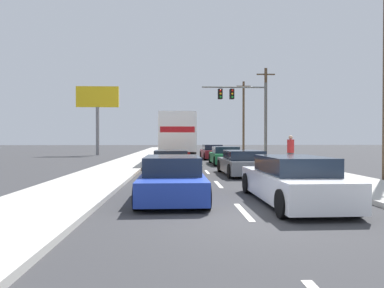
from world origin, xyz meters
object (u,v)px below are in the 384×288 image
(car_orange, at_px, (171,162))
(utility_pole_mid, at_px, (266,111))
(car_blue, at_px, (172,178))
(car_gray, at_px, (243,163))
(pedestrian_near_corner, at_px, (291,152))
(box_truck, at_px, (177,135))
(traffic_signal_mast, at_px, (240,102))
(utility_pole_far, at_px, (244,116))
(car_green, at_px, (225,156))
(car_white, at_px, (292,181))
(car_maroon, at_px, (212,152))
(roadside_billboard, at_px, (97,105))

(car_orange, distance_m, utility_pole_mid, 18.39)
(car_blue, bearing_deg, car_gray, 62.48)
(car_orange, bearing_deg, pedestrian_near_corner, 9.24)
(box_truck, distance_m, car_orange, 7.74)
(car_blue, bearing_deg, car_orange, 91.40)
(car_orange, xyz_separation_m, car_gray, (3.49, -1.26, 0.03))
(box_truck, xyz_separation_m, car_gray, (3.19, -8.86, -1.44))
(pedestrian_near_corner, bearing_deg, box_truck, 134.12)
(traffic_signal_mast, xyz_separation_m, utility_pole_far, (2.61, 11.73, -0.58))
(car_green, bearing_deg, car_white, -90.82)
(box_truck, height_order, traffic_signal_mast, traffic_signal_mast)
(car_white, height_order, utility_pole_mid, utility_pole_mid)
(car_maroon, height_order, utility_pole_far, utility_pole_far)
(car_gray, xyz_separation_m, utility_pole_far, (5.42, 27.75, 4.16))
(car_orange, xyz_separation_m, pedestrian_near_corner, (6.61, 1.08, 0.51))
(utility_pole_mid, xyz_separation_m, roadside_billboard, (-17.23, 4.37, 0.93))
(box_truck, bearing_deg, utility_pole_far, 65.50)
(car_gray, height_order, roadside_billboard, roadside_billboard)
(car_blue, bearing_deg, utility_pole_mid, 69.25)
(car_maroon, xyz_separation_m, traffic_signal_mast, (2.88, 2.40, 4.72))
(car_gray, height_order, pedestrian_near_corner, pedestrian_near_corner)
(car_maroon, bearing_deg, utility_pole_far, 68.74)
(traffic_signal_mast, bearing_deg, car_maroon, -140.28)
(car_blue, bearing_deg, car_white, -17.51)
(utility_pole_far, bearing_deg, car_white, -98.88)
(car_orange, bearing_deg, car_blue, -88.60)
(utility_pole_mid, bearing_deg, traffic_signal_mast, -163.00)
(car_green, distance_m, utility_pole_far, 21.77)
(car_maroon, xyz_separation_m, car_white, (0.02, -20.98, 0.02))
(car_maroon, xyz_separation_m, utility_pole_mid, (5.56, 3.21, 3.88))
(box_truck, distance_m, traffic_signal_mast, 9.90)
(car_gray, distance_m, utility_pole_far, 28.58)
(car_gray, bearing_deg, roadside_billboard, 119.00)
(utility_pole_mid, bearing_deg, roadside_billboard, 165.77)
(car_gray, relative_size, car_white, 0.91)
(car_orange, bearing_deg, utility_pole_far, 71.42)
(car_gray, height_order, traffic_signal_mast, traffic_signal_mast)
(box_truck, bearing_deg, car_blue, -90.41)
(roadside_billboard, bearing_deg, utility_pole_far, 20.87)
(box_truck, distance_m, utility_pole_mid, 12.04)
(car_gray, bearing_deg, car_green, 88.86)
(pedestrian_near_corner, bearing_deg, roadside_billboard, 128.26)
(car_green, relative_size, car_white, 0.94)
(traffic_signal_mast, height_order, pedestrian_near_corner, traffic_signal_mast)
(utility_pole_mid, bearing_deg, utility_pole_far, 90.33)
(box_truck, bearing_deg, car_orange, -92.22)
(car_blue, xyz_separation_m, roadside_billboard, (-8.45, 27.54, 4.82))
(box_truck, distance_m, pedestrian_near_corner, 9.13)
(car_orange, xyz_separation_m, car_maroon, (3.41, 12.36, 0.04))
(car_blue, distance_m, traffic_signal_mast, 23.65)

